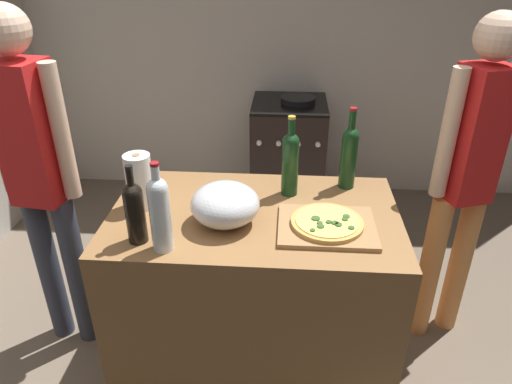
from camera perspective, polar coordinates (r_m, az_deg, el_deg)
The scene contains 14 objects.
ground_plane at distance 3.15m, azimuth 2.81°, elevation -10.70°, with size 4.72×3.26×0.02m, color #6B5B4C.
kitchen_wall_rear at distance 3.88m, azimuth 3.90°, elevation 18.40°, with size 4.72×0.10×2.60m, color #BCB7AD.
counter at distance 2.34m, azimuth -0.18°, elevation -12.14°, with size 1.27×0.77×0.91m, color olive.
cutting_board at distance 1.98m, azimuth 8.52°, elevation -4.13°, with size 0.40×0.32×0.02m, color #9E7247.
pizza at distance 1.97m, azimuth 8.57°, elevation -3.63°, with size 0.30×0.30×0.03m.
mixing_bowl at distance 1.96m, azimuth -3.75°, elevation -1.49°, with size 0.29×0.29×0.18m.
paper_towel_roll at distance 2.12m, azimuth -13.86°, elevation 1.25°, with size 0.12×0.12×0.25m.
wine_bottle_amber at distance 2.26m, azimuth 11.13°, elevation 4.50°, with size 0.08×0.08×0.39m.
wine_bottle_dark at distance 1.88m, azimuth -14.41°, elevation -2.09°, with size 0.08×0.08×0.33m.
wine_bottle_green at distance 1.79m, azimuth -11.53°, elevation -2.26°, with size 0.08×0.08×0.37m.
wine_bottle_clear at distance 2.15m, azimuth 4.14°, elevation 3.77°, with size 0.08×0.08×0.38m.
stove at distance 3.75m, azimuth 3.86°, elevation 4.33°, with size 0.56×0.58×0.92m.
person_in_stripes at distance 2.42m, azimuth -24.74°, elevation 2.47°, with size 0.39×0.23×1.75m.
person_in_red at distance 2.47m, azimuth 24.08°, elevation 2.26°, with size 0.35×0.25×1.71m.
Camera 1 is at (0.02, -1.11, 1.98)m, focal length 33.23 mm.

